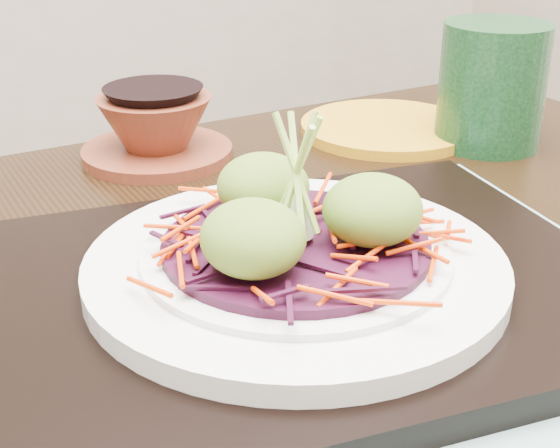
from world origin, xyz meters
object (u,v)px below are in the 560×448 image
dining_table (244,414)px  yellow_plate (387,128)px  white_plate (295,264)px  terracotta_bowl_set (156,131)px  green_jar (492,85)px  serving_tray (295,289)px

dining_table → yellow_plate: size_ratio=6.07×
white_plate → terracotta_bowl_set: bearing=85.8°
terracotta_bowl_set → green_jar: 0.33m
dining_table → green_jar: size_ratio=9.12×
dining_table → terracotta_bowl_set: 0.31m
dining_table → serving_tray: bearing=-37.8°
dining_table → terracotta_bowl_set: terracotta_bowl_set is taller
serving_tray → yellow_plate: 0.37m
serving_tray → terracotta_bowl_set: terracotta_bowl_set is taller
white_plate → green_jar: 0.38m
serving_tray → green_jar: green_jar is taller
serving_tray → white_plate: white_plate is taller
dining_table → yellow_plate: (0.29, 0.24, 0.10)m
terracotta_bowl_set → yellow_plate: bearing=-10.4°
white_plate → green_jar: green_jar is taller
serving_tray → green_jar: size_ratio=3.35×
yellow_plate → terracotta_bowl_set: bearing=169.6°
dining_table → serving_tray: (0.03, -0.02, 0.10)m
serving_tray → yellow_plate: (0.26, 0.26, -0.01)m
white_plate → yellow_plate: (0.26, 0.26, -0.03)m
dining_table → white_plate: size_ratio=4.19×
serving_tray → white_plate: 0.02m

